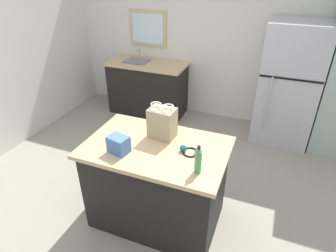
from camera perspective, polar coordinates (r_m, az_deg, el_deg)
name	(u,v)px	position (r m, az deg, el deg)	size (l,w,h in m)	color
ground	(161,200)	(3.41, -1.38, -14.58)	(5.95, 5.95, 0.00)	#9E9384
back_wall	(217,39)	(4.83, 9.68, 16.76)	(4.96, 0.13, 2.63)	silver
kitchen_island	(157,184)	(2.92, -2.21, -11.37)	(1.32, 0.85, 0.92)	black
refrigerator	(288,85)	(4.44, 22.75, 7.58)	(0.79, 0.75, 1.73)	#B7B7BC
sink_counter	(148,87)	(5.08, -4.09, 7.67)	(1.33, 0.63, 1.09)	black
shopping_bag	(162,123)	(2.70, -1.14, 0.64)	(0.25, 0.20, 0.34)	tan
small_box	(119,144)	(2.56, -9.80, -3.63)	(0.18, 0.13, 0.16)	#4775B7
bottle	(198,160)	(2.29, 6.00, -6.83)	(0.06, 0.06, 0.25)	#4C9956
ear_defenders	(191,151)	(2.55, 4.50, -4.91)	(0.20, 0.15, 0.06)	black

